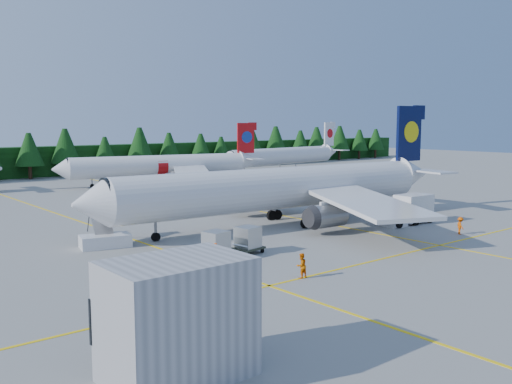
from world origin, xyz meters
TOP-DOWN VIEW (x-y plane):
  - ground at (0.00, 0.00)m, footprint 320.00×320.00m
  - taxi_stripe_a at (-14.00, 20.00)m, footprint 0.25×120.00m
  - taxi_stripe_b at (6.00, 20.00)m, footprint 0.25×120.00m
  - taxi_stripe_cross at (0.00, -6.00)m, footprint 80.00×0.25m
  - treeline_hedge at (0.00, 82.00)m, footprint 220.00×4.00m
  - terminal_building at (-26.00, -14.00)m, footprint 6.00×4.00m
  - airliner_navy at (0.79, 10.63)m, footprint 44.33×36.37m
  - airliner_red at (11.42, 54.06)m, footprint 36.66×29.89m
  - airliner_far_right at (46.34, 61.05)m, footprint 37.25×7.49m
  - airstairs at (-17.34, 12.42)m, footprint 4.65×6.32m
  - service_truck at (12.62, 2.42)m, footprint 6.54×2.61m
  - uld_pair at (-10.78, 2.41)m, footprint 5.90×2.33m
  - crew_a at (-13.17, 1.32)m, footprint 0.68×0.58m
  - crew_b at (-11.00, -5.96)m, footprint 0.88×0.70m
  - crew_c at (11.94, -4.40)m, footprint 0.79×0.85m

SIDE VIEW (x-z plane):
  - ground at x=0.00m, z-range 0.00..0.00m
  - taxi_stripe_a at x=-14.00m, z-range 0.00..0.01m
  - taxi_stripe_b at x=6.00m, z-range 0.00..0.01m
  - taxi_stripe_cross at x=0.00m, z-range 0.00..0.01m
  - crew_a at x=-13.17m, z-range 0.00..1.59m
  - airstairs at x=-17.34m, z-range -1.08..2.75m
  - crew_c at x=11.94m, z-range 0.00..1.71m
  - crew_b at x=-11.00m, z-range 0.00..1.79m
  - uld_pair at x=-10.78m, z-range 0.33..2.22m
  - service_truck at x=12.62m, z-range -0.02..3.10m
  - terminal_building at x=-26.00m, z-range 0.00..5.20m
  - treeline_hedge at x=0.00m, z-range 0.00..6.00m
  - airliner_red at x=11.42m, z-range -2.14..8.61m
  - airliner_far_right at x=46.34m, z-range -2.02..8.82m
  - airliner_navy at x=0.79m, z-range -2.57..10.32m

